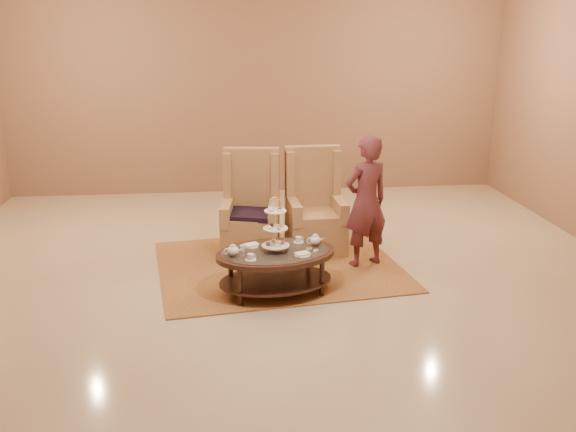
{
  "coord_description": "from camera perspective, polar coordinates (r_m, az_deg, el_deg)",
  "views": [
    {
      "loc": [
        -0.61,
        -6.44,
        2.72
      ],
      "look_at": [
        0.1,
        0.2,
        0.69
      ],
      "focal_mm": 40.0,
      "sensor_mm": 36.0,
      "label": 1
    }
  ],
  "objects": [
    {
      "name": "wall_back",
      "position": [
        10.5,
        -2.79,
        11.57
      ],
      "size": [
        8.0,
        0.04,
        3.5
      ],
      "primitive_type": "cube",
      "color": "#946851",
      "rests_on": "ground"
    },
    {
      "name": "armchair_right",
      "position": [
        7.94,
        2.38,
        0.05
      ],
      "size": [
        0.7,
        0.73,
        1.26
      ],
      "rotation": [
        0.0,
        0.0,
        0.04
      ],
      "color": "tan",
      "rests_on": "ground"
    },
    {
      "name": "armchair_left",
      "position": [
        7.83,
        -3.29,
        -0.19
      ],
      "size": [
        0.76,
        0.78,
        1.26
      ],
      "rotation": [
        0.0,
        0.0,
        -0.12
      ],
      "color": "tan",
      "rests_on": "ground"
    },
    {
      "name": "ground",
      "position": [
        7.02,
        -0.64,
        -5.91
      ],
      "size": [
        8.0,
        8.0,
        0.0
      ],
      "primitive_type": "plane",
      "color": "beige",
      "rests_on": "ground"
    },
    {
      "name": "person",
      "position": [
        7.32,
        6.96,
        1.27
      ],
      "size": [
        0.65,
        0.54,
        1.53
      ],
      "rotation": [
        0.0,
        0.0,
        3.51
      ],
      "color": "#58252B",
      "rests_on": "ground"
    },
    {
      "name": "ceiling",
      "position": [
        7.02,
        -0.64,
        -5.91
      ],
      "size": [
        8.0,
        8.0,
        0.02
      ],
      "primitive_type": "cube",
      "color": "white",
      "rests_on": "ground"
    },
    {
      "name": "tea_table",
      "position": [
        6.62,
        -1.11,
        -3.83
      ],
      "size": [
        1.38,
        1.07,
        1.04
      ],
      "rotation": [
        0.0,
        0.0,
        0.18
      ],
      "color": "black",
      "rests_on": "ground"
    },
    {
      "name": "rug",
      "position": [
        7.46,
        -0.83,
        -4.44
      ],
      "size": [
        2.99,
        2.6,
        0.01
      ],
      "rotation": [
        0.0,
        0.0,
        0.13
      ],
      "color": "#B07D3E",
      "rests_on": "ground"
    }
  ]
}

